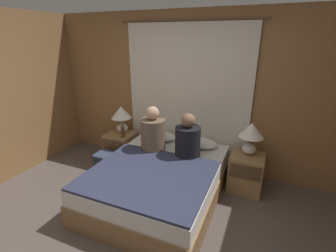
{
  "coord_description": "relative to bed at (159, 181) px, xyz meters",
  "views": [
    {
      "loc": [
        1.23,
        -1.68,
        2.11
      ],
      "look_at": [
        0.0,
        1.19,
        0.96
      ],
      "focal_mm": 26.0,
      "sensor_mm": 36.0,
      "label": 1
    }
  ],
  "objects": [
    {
      "name": "person_left_in_bed",
      "position": [
        -0.28,
        0.39,
        0.53
      ],
      "size": [
        0.36,
        0.36,
        0.67
      ],
      "color": "brown",
      "rests_on": "bed"
    },
    {
      "name": "bed",
      "position": [
        0.0,
        0.0,
        0.0
      ],
      "size": [
        1.55,
        1.97,
        0.51
      ],
      "color": "olive",
      "rests_on": "ground_plane"
    },
    {
      "name": "pillow_left",
      "position": [
        -0.34,
        0.77,
        0.32
      ],
      "size": [
        0.53,
        0.34,
        0.12
      ],
      "color": "white",
      "rests_on": "bed"
    },
    {
      "name": "curtain_panel",
      "position": [
        0.0,
        1.04,
        0.92
      ],
      "size": [
        2.22,
        0.02,
        2.35
      ],
      "color": "silver",
      "rests_on": "ground_plane"
    },
    {
      "name": "ground_plane",
      "position": [
        0.0,
        -0.89,
        -0.25
      ],
      "size": [
        16.0,
        16.0,
        0.0
      ],
      "primitive_type": "plane",
      "color": "#564C47"
    },
    {
      "name": "backpack_on_floor",
      "position": [
        -1.06,
        0.22,
        -0.05
      ],
      "size": [
        0.31,
        0.29,
        0.36
      ],
      "color": "#333D56",
      "rests_on": "ground_plane"
    },
    {
      "name": "wall_back",
      "position": [
        0.0,
        1.1,
        1.0
      ],
      "size": [
        4.83,
        0.06,
        2.5
      ],
      "color": "olive",
      "rests_on": "ground_plane"
    },
    {
      "name": "blanket_on_bed",
      "position": [
        0.0,
        -0.3,
        0.27
      ],
      "size": [
        1.49,
        1.31,
        0.03
      ],
      "color": "#2D334C",
      "rests_on": "bed"
    },
    {
      "name": "nightstand_right",
      "position": [
        1.06,
        0.67,
        0.02
      ],
      "size": [
        0.46,
        0.46,
        0.54
      ],
      "color": "#937047",
      "rests_on": "ground_plane"
    },
    {
      "name": "pillow_right",
      "position": [
        0.34,
        0.77,
        0.32
      ],
      "size": [
        0.53,
        0.34,
        0.12
      ],
      "color": "white",
      "rests_on": "bed"
    },
    {
      "name": "beer_bottle_on_left_stand",
      "position": [
        -0.92,
        0.55,
        0.38
      ],
      "size": [
        0.07,
        0.07,
        0.23
      ],
      "color": "#513819",
      "rests_on": "nightstand_left"
    },
    {
      "name": "lamp_left",
      "position": [
        -1.06,
        0.74,
        0.6
      ],
      "size": [
        0.34,
        0.34,
        0.47
      ],
      "color": "silver",
      "rests_on": "nightstand_left"
    },
    {
      "name": "nightstand_left",
      "position": [
        -1.06,
        0.67,
        0.02
      ],
      "size": [
        0.46,
        0.46,
        0.54
      ],
      "color": "#937047",
      "rests_on": "ground_plane"
    },
    {
      "name": "person_right_in_bed",
      "position": [
        0.26,
        0.39,
        0.51
      ],
      "size": [
        0.35,
        0.35,
        0.63
      ],
      "color": "black",
      "rests_on": "bed"
    },
    {
      "name": "lamp_right",
      "position": [
        1.06,
        0.74,
        0.6
      ],
      "size": [
        0.34,
        0.34,
        0.47
      ],
      "color": "silver",
      "rests_on": "nightstand_right"
    }
  ]
}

